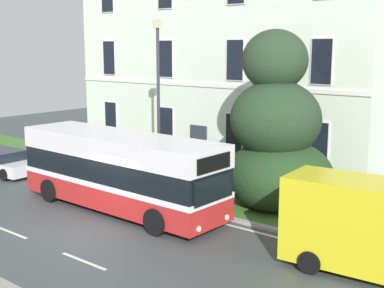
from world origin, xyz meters
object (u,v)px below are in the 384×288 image
object	(u,v)px
evergreen_tree	(277,139)
white_panel_van	(374,229)
georgian_townhouse	(248,33)
parked_hatchback_00	(3,162)
single_decker_bus	(120,171)
street_lamp_post	(158,94)

from	to	relation	value
evergreen_tree	white_panel_van	bearing A→B (deg)	-36.29
georgian_townhouse	parked_hatchback_00	bearing A→B (deg)	-120.88
georgian_townhouse	parked_hatchback_00	distance (m)	15.37
single_decker_bus	parked_hatchback_00	distance (m)	9.26
parked_hatchback_00	street_lamp_post	distance (m)	9.60
georgian_townhouse	street_lamp_post	bearing A→B (deg)	-82.06
single_decker_bus	white_panel_van	distance (m)	10.01
evergreen_tree	parked_hatchback_00	size ratio (longest dim) A/B	1.68
single_decker_bus	street_lamp_post	size ratio (longest dim) A/B	1.27
georgian_townhouse	street_lamp_post	xyz separation A→B (m)	(1.27, -9.12, -2.88)
evergreen_tree	single_decker_bus	bearing A→B (deg)	-136.65
evergreen_tree	parked_hatchback_00	bearing A→B (deg)	-164.05
georgian_townhouse	parked_hatchback_00	world-z (taller)	georgian_townhouse
evergreen_tree	parked_hatchback_00	distance (m)	14.47
single_decker_bus	white_panel_van	xyz separation A→B (m)	(10.00, 0.31, -0.22)
georgian_townhouse	white_panel_van	xyz separation A→B (m)	(12.08, -11.96, -5.85)
single_decker_bus	parked_hatchback_00	bearing A→B (deg)	178.69
white_panel_van	parked_hatchback_00	distance (m)	19.21
georgian_townhouse	single_decker_bus	distance (m)	13.66
evergreen_tree	parked_hatchback_00	xyz separation A→B (m)	(-13.76, -3.93, -2.17)
street_lamp_post	single_decker_bus	bearing A→B (deg)	-75.62
georgian_townhouse	white_panel_van	world-z (taller)	georgian_townhouse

